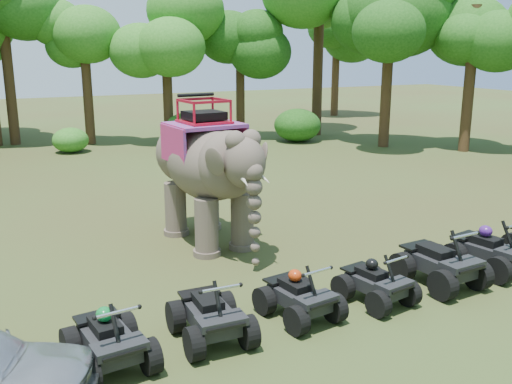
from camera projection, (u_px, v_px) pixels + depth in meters
ground at (280, 286)px, 12.70m from camera, size 110.00×110.00×0.00m
elephant at (207, 171)px, 15.20m from camera, size 2.44×4.87×3.96m
atv_0 at (108, 332)px, 9.36m from camera, size 1.40×1.80×1.25m
atv_1 at (211, 307)px, 10.24m from camera, size 1.30×1.75×1.26m
atv_2 at (299, 290)px, 11.09m from camera, size 1.37×1.74×1.18m
atv_3 at (376, 277)px, 11.77m from camera, size 1.35×1.69×1.14m
atv_4 at (441, 256)px, 12.63m from camera, size 1.46×1.94×1.38m
atv_5 at (490, 244)px, 13.44m from camera, size 1.59×1.99×1.33m
tree_0 at (87, 77)px, 30.68m from camera, size 5.08×5.08×7.26m
tree_1 at (167, 73)px, 30.94m from camera, size 5.36×5.36×7.66m
tree_2 at (240, 77)px, 33.41m from camera, size 4.91×4.91×7.01m
tree_3 at (318, 53)px, 33.78m from camera, size 6.81×6.81×9.73m
tree_4 at (388, 65)px, 29.69m from camera, size 6.04×6.04×8.63m
tree_5 at (470, 72)px, 28.39m from camera, size 5.61×5.61×8.01m
tree_30 at (336, 56)px, 43.78m from camera, size 6.37×6.37×9.10m
tree_35 at (8, 68)px, 30.43m from camera, size 5.77×5.77×8.24m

